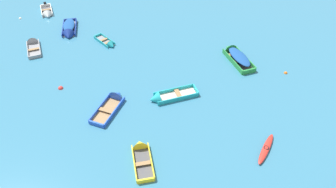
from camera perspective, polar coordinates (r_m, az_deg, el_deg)
name	(u,v)px	position (r m, az deg, el deg)	size (l,w,h in m)	color
rowboat_turquoise_near_right	(109,44)	(31.71, -10.93, 9.12)	(2.84, 2.45, 0.83)	gray
rowboat_yellow_midfield_right	(141,152)	(21.20, -5.02, -10.64)	(2.24, 3.41, 1.06)	#4C4C51
rowboat_grey_back_row_left	(33,44)	(33.82, -23.69, 8.44)	(2.72, 3.39, 1.07)	gray
rowboat_green_far_left	(235,55)	(29.85, 12.36, 7.13)	(3.33, 4.37, 1.30)	#4C4C51
rowboat_blue_far_right	(114,101)	(24.88, -9.96, -1.24)	(1.97, 3.95, 1.25)	#99754C
kayak_red_near_left	(266,149)	(22.34, 17.69, -9.63)	(1.45, 2.95, 0.28)	red
rowboat_white_center	(47,13)	(39.17, -21.46, 13.71)	(2.61, 3.26, 1.07)	#4C4C51
rowboat_deep_blue_near_camera	(69,30)	(34.74, -17.87, 11.25)	(2.59, 4.07, 1.26)	gray
rowboat_turquoise_cluster_inner	(164,97)	(24.78, -0.82, -0.64)	(4.06, 2.97, 1.11)	beige
mooring_buoy_far_field	(20,19)	(39.60, -25.67, 12.46)	(0.32, 0.32, 0.32)	silver
mooring_buoy_between_boats_left	(61,88)	(27.41, -19.24, 0.99)	(0.42, 0.42, 0.42)	red
mooring_buoy_central	(286,73)	(29.41, 20.94, 3.63)	(0.31, 0.31, 0.31)	orange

